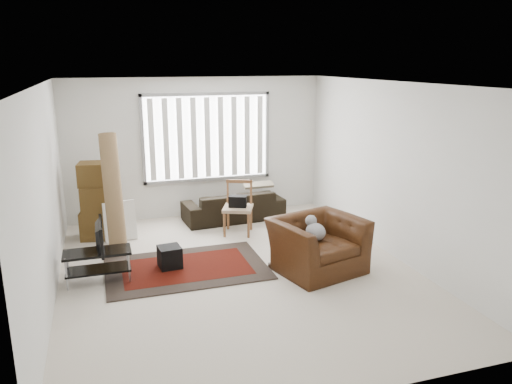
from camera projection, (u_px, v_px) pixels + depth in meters
room at (231, 148)px, 7.32m from camera, size 6.00×6.02×2.71m
persian_rug at (186, 268)px, 7.41m from camera, size 2.35×1.57×0.02m
tv_stand at (98, 260)px, 6.90m from camera, size 0.91×0.41×0.45m
tv at (96, 237)px, 6.82m from camera, size 0.10×0.74×0.42m
subwoofer at (170, 257)px, 7.39m from camera, size 0.35×0.35×0.32m
moving_boxes at (96, 203)px, 8.57m from camera, size 0.61×0.57×1.33m
white_flatpack at (120, 221)px, 8.51m from camera, size 0.56×0.26×0.69m
rolled_rug at (113, 193)px, 7.97m from camera, size 0.34×0.81×1.90m
sofa at (233, 201)px, 9.62m from camera, size 1.98×0.99×0.74m
side_chair at (238, 205)px, 8.82m from camera, size 0.66×0.66×0.93m
armchair at (318, 241)px, 7.25m from camera, size 1.44×1.33×0.90m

